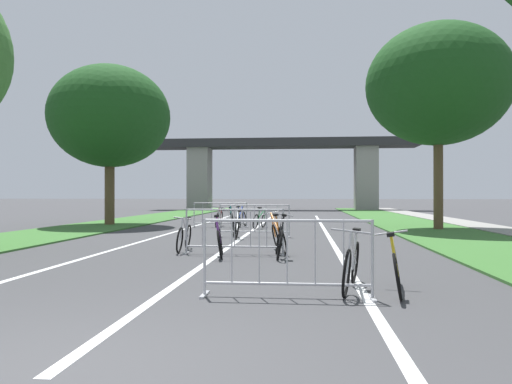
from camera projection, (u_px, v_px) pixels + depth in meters
ground_plane at (41, 380)px, 3.65m from camera, size 300.00×300.00×0.00m
grass_verge_left at (127, 222)px, 24.40m from camera, size 3.49×49.35×0.05m
grass_verge_right at (406, 223)px, 23.10m from camera, size 3.49×49.35×0.05m
sidewalk_path_right at (464, 223)px, 22.85m from camera, size 1.73×49.35×0.08m
lane_stripe_center at (250, 232)px, 17.86m from camera, size 0.14×28.55×0.01m
lane_stripe_right_lane at (326, 233)px, 17.60m from camera, size 0.14×28.55×0.01m
lane_stripe_left_lane at (175, 232)px, 18.13m from camera, size 0.14×28.55×0.01m
overpass_bridge at (281, 160)px, 44.27m from camera, size 24.06×3.08×6.36m
tree_left_oak_near at (110, 117)px, 21.94m from camera, size 5.36×5.36×7.16m
tree_right_maple_mid at (438, 85)px, 19.05m from camera, size 5.54×5.54×8.00m
crowd_barrier_nearest at (287, 259)px, 6.57m from camera, size 2.31×0.45×1.05m
crowd_barrier_second at (234, 232)px, 11.31m from camera, size 2.31×0.45×1.05m
crowd_barrier_third at (254, 221)px, 15.91m from camera, size 2.31×0.47×1.05m
crowd_barrier_fourth at (220, 215)px, 20.69m from camera, size 2.31×0.46×1.05m
bicycle_silver_0 at (352, 265)px, 7.05m from camera, size 0.54×1.73×0.93m
bicycle_orange_1 at (279, 237)px, 11.73m from camera, size 0.70×1.63×0.98m
bicycle_blue_2 at (241, 218)px, 21.03m from camera, size 0.44×1.71×0.91m
bicycle_yellow_3 at (396, 268)px, 6.87m from camera, size 0.48×1.66×0.87m
bicycle_white_4 at (236, 226)px, 15.53m from camera, size 0.51×1.63×0.91m
bicycle_green_5 at (260, 220)px, 20.04m from camera, size 0.68×1.61×0.88m
bicycle_purple_6 at (220, 241)px, 10.93m from camera, size 0.53×1.62×0.92m
bicycle_teal_7 at (232, 219)px, 20.23m from camera, size 0.49×1.68×1.01m
bicycle_red_8 at (219, 218)px, 21.08m from camera, size 0.56×1.62×0.89m
bicycle_black_9 at (279, 240)px, 10.82m from camera, size 0.46×1.74×0.97m
bicycle_silver_10 at (184, 237)px, 11.97m from camera, size 0.42×1.64×0.86m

